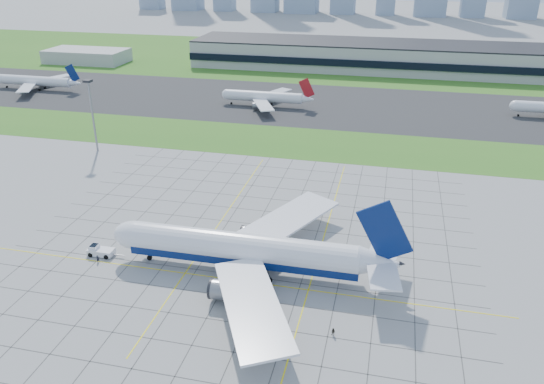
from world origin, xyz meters
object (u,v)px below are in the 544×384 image
(crew_far, at_px, (333,332))
(light_mast, at_px, (91,107))
(distant_jet_1, at_px, (265,97))
(pushback_tug, at_px, (100,251))
(crew_near, at_px, (98,259))
(airliner, at_px, (245,250))
(distant_jet_0, at_px, (36,81))

(crew_far, bearing_deg, light_mast, 161.52)
(light_mast, relative_size, distant_jet_1, 0.60)
(pushback_tug, relative_size, crew_near, 4.87)
(airliner, xyz_separation_m, crew_far, (21.86, -16.99, -4.94))
(light_mast, bearing_deg, crew_near, -60.12)
(crew_near, bearing_deg, distant_jet_0, 66.72)
(airliner, relative_size, crew_far, 40.98)
(pushback_tug, relative_size, distant_jet_1, 0.21)
(light_mast, distance_m, distant_jet_0, 107.86)
(airliner, bearing_deg, distant_jet_1, 101.57)
(crew_near, height_order, crew_far, crew_near)
(light_mast, relative_size, distant_jet_0, 0.56)
(crew_near, distance_m, distant_jet_1, 138.24)
(distant_jet_0, height_order, distant_jet_1, same)
(airliner, distance_m, crew_far, 28.12)
(airliner, distance_m, distant_jet_1, 137.12)
(light_mast, distance_m, airliner, 97.32)
(light_mast, distance_m, pushback_tug, 75.87)
(crew_near, relative_size, distant_jet_0, 0.04)
(pushback_tug, relative_size, crew_far, 5.46)
(distant_jet_0, bearing_deg, pushback_tug, -50.55)
(light_mast, relative_size, pushback_tug, 2.83)
(crew_far, bearing_deg, airliner, 163.93)
(pushback_tug, bearing_deg, crew_far, -16.10)
(distant_jet_0, relative_size, distant_jet_1, 1.07)
(light_mast, bearing_deg, airliner, -40.94)
(crew_far, bearing_deg, distant_jet_0, 159.71)
(light_mast, xyz_separation_m, pushback_tug, (37.44, -64.25, -15.06))
(pushback_tug, xyz_separation_m, distant_jet_0, (-114.35, 138.96, 3.37))
(pushback_tug, height_order, crew_near, pushback_tug)
(pushback_tug, xyz_separation_m, crew_near, (1.26, -3.11, -0.19))
(distant_jet_0, bearing_deg, crew_far, -42.07)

